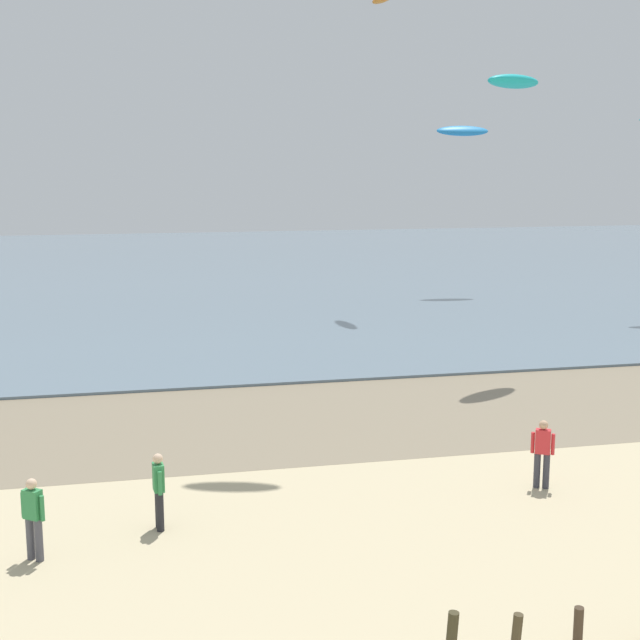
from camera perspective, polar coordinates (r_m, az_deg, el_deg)
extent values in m
cube|color=#84755B|center=(27.92, -0.04, -6.29)|extent=(120.00, 8.70, 0.01)
cube|color=slate|center=(66.22, -7.42, 3.21)|extent=(160.00, 70.00, 0.10)
cylinder|color=#3F3923|center=(14.99, 8.42, -19.61)|extent=(0.22, 0.21, 0.96)
cylinder|color=#483D28|center=(15.38, 12.46, -19.22)|extent=(0.19, 0.19, 0.81)
cylinder|color=#423425|center=(15.93, 16.21, -18.43)|extent=(0.18, 0.19, 0.75)
cylinder|color=#232328|center=(20.12, -10.29, -11.76)|extent=(0.16, 0.16, 0.88)
cylinder|color=#232328|center=(19.92, -10.20, -11.99)|extent=(0.16, 0.16, 0.88)
cube|color=#338C4C|center=(19.76, -10.31, -9.88)|extent=(0.25, 0.38, 0.60)
sphere|color=beige|center=(19.62, -10.35, -8.73)|extent=(0.22, 0.22, 0.22)
cylinder|color=#338C4C|center=(20.00, -10.40, -9.79)|extent=(0.09, 0.09, 0.52)
cylinder|color=#338C4C|center=(19.55, -10.21, -10.25)|extent=(0.09, 0.09, 0.52)
cylinder|color=#383842|center=(22.71, 13.73, -9.32)|extent=(0.16, 0.16, 0.88)
cylinder|color=#383842|center=(22.70, 14.29, -9.35)|extent=(0.16, 0.16, 0.88)
cube|color=red|center=(22.47, 14.09, -7.56)|extent=(0.42, 0.37, 0.60)
sphere|color=tan|center=(22.35, 14.14, -6.53)|extent=(0.22, 0.22, 0.22)
cylinder|color=red|center=(22.50, 13.47, -7.64)|extent=(0.09, 0.09, 0.52)
cylinder|color=red|center=(22.48, 14.70, -7.71)|extent=(0.09, 0.09, 0.52)
cylinder|color=#4C4C56|center=(19.11, -17.56, -13.29)|extent=(0.16, 0.16, 0.88)
cylinder|color=#4C4C56|center=(19.25, -18.06, -13.15)|extent=(0.16, 0.16, 0.88)
cube|color=#338C4C|center=(18.90, -17.94, -11.16)|extent=(0.42, 0.39, 0.60)
sphere|color=beige|center=(18.76, -18.01, -9.96)|extent=(0.22, 0.22, 0.22)
cylinder|color=#338C4C|center=(18.77, -17.37, -11.44)|extent=(0.09, 0.09, 0.52)
cylinder|color=#338C4C|center=(19.08, -18.47, -11.15)|extent=(0.09, 0.09, 0.52)
ellipsoid|color=#2384D1|center=(54.77, 9.11, 11.87)|extent=(3.24, 1.38, 0.87)
ellipsoid|color=#19B2B7|center=(34.58, 12.29, 14.70)|extent=(2.98, 2.27, 0.63)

